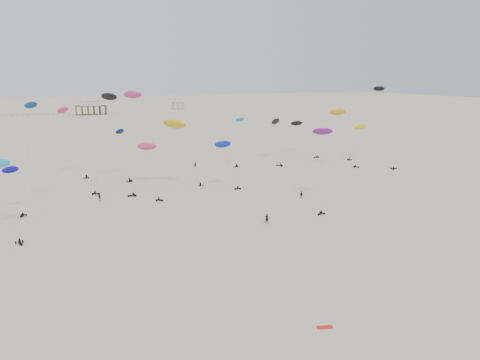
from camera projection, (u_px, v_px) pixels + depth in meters
name	position (u px, v px, depth m)	size (l,w,h in m)	color
ground_plane	(143.00, 142.00, 196.45)	(900.00, 900.00, 0.00)	beige
pavilion_main	(91.00, 109.00, 328.22)	(21.00, 13.00, 9.80)	brown
pavilion_small	(178.00, 105.00, 380.52)	(9.00, 7.00, 8.00)	brown
pier_fence	(10.00, 116.00, 310.50)	(80.20, 0.20, 1.50)	black
rig_0	(4.00, 184.00, 81.58)	(6.03, 12.53, 15.10)	black
rig_1	(124.00, 152.00, 125.55)	(3.66, 11.71, 14.05)	black
rig_3	(29.00, 136.00, 96.29)	(5.65, 12.37, 22.74)	black
rig_4	(137.00, 112.00, 108.64)	(6.26, 15.41, 25.23)	black
rig_5	(238.00, 138.00, 141.69)	(4.68, 3.78, 15.18)	black
rig_6	(107.00, 112.00, 117.88)	(9.42, 17.47, 25.39)	black
rig_7	(0.00, 188.00, 93.25)	(8.22, 10.01, 11.83)	black
rig_8	(358.00, 131.00, 155.82)	(8.97, 5.05, 12.10)	black
rig_9	(301.00, 130.00, 165.05)	(4.62, 14.52, 15.48)	black
rig_10	(144.00, 155.00, 117.46)	(9.85, 15.30, 16.26)	black
rig_11	(384.00, 116.00, 144.15)	(5.98, 15.36, 25.78)	black
rig_12	(322.00, 143.00, 102.10)	(10.31, 14.30, 19.27)	black
rig_13	(225.00, 151.00, 115.01)	(5.64, 5.68, 11.92)	black
rig_14	(340.00, 119.00, 139.26)	(9.12, 5.66, 18.06)	black
rig_15	(176.00, 128.00, 115.59)	(9.76, 7.08, 17.30)	black
rig_16	(68.00, 126.00, 126.51)	(7.71, 9.16, 19.40)	black
rig_17	(276.00, 129.00, 152.84)	(8.73, 17.07, 17.91)	black
spectator_0	(267.00, 223.00, 88.58)	(0.83, 0.57, 2.27)	black
spectator_1	(301.00, 198.00, 106.39)	(0.95, 0.55, 1.95)	black
spectator_2	(100.00, 201.00, 104.09)	(1.15, 0.62, 1.95)	black
spectator_3	(195.00, 167.00, 142.55)	(0.75, 0.52, 2.07)	black
grounded_kite_b	(325.00, 328.00, 52.05)	(1.80, 0.70, 0.07)	red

